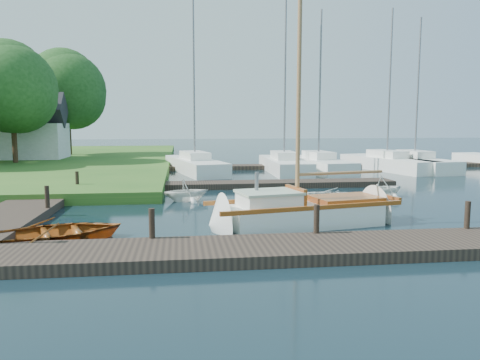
{
  "coord_description": "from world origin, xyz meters",
  "views": [
    {
      "loc": [
        -2.23,
        -17.35,
        3.35
      ],
      "look_at": [
        0.0,
        0.0,
        1.2
      ],
      "focal_mm": 35.0,
      "sensor_mm": 36.0,
      "label": 1
    }
  ],
  "objects": [
    {
      "name": "ground",
      "position": [
        0.0,
        0.0,
        0.0
      ],
      "size": [
        160.0,
        160.0,
        0.0
      ],
      "primitive_type": "plane",
      "color": "black",
      "rests_on": "ground"
    },
    {
      "name": "house_c",
      "position": [
        -14.0,
        22.0,
        2.58
      ],
      "size": [
        5.25,
        4.0,
        5.28
      ],
      "color": "silver",
      "rests_on": "shore"
    },
    {
      "name": "marina_boat_4",
      "position": [
        12.33,
        14.11,
        0.57
      ],
      "size": [
        4.11,
        8.86,
        11.13
      ],
      "rotation": [
        0.0,
        0.0,
        1.8
      ],
      "color": "white",
      "rests_on": "ground"
    },
    {
      "name": "pontoon",
      "position": [
        10.0,
        16.0,
        0.15
      ],
      "size": [
        30.0,
        1.6,
        0.3
      ],
      "primitive_type": "cube",
      "color": "#2A221C",
      "rests_on": "ground"
    },
    {
      "name": "sailboat",
      "position": [
        1.89,
        -2.61,
        0.34
      ],
      "size": [
        7.4,
        3.34,
        9.83
      ],
      "rotation": [
        0.0,
        0.0,
        0.2
      ],
      "color": "white",
      "rests_on": "ground"
    },
    {
      "name": "mooring_post_5",
      "position": [
        -7.0,
        5.0,
        0.7
      ],
      "size": [
        0.16,
        0.16,
        0.8
      ],
      "primitive_type": "cylinder",
      "color": "black",
      "rests_on": "left_dock"
    },
    {
      "name": "tender_c",
      "position": [
        4.39,
        1.7,
        0.33
      ],
      "size": [
        3.66,
        3.01,
        0.66
      ],
      "primitive_type": "imported",
      "rotation": [
        0.0,
        0.0,
        1.31
      ],
      "color": "white",
      "rests_on": "ground"
    },
    {
      "name": "marina_boat_5",
      "position": [
        14.2,
        13.7,
        0.57
      ],
      "size": [
        2.92,
        8.02,
        10.49
      ],
      "rotation": [
        0.0,
        0.0,
        1.66
      ],
      "color": "white",
      "rests_on": "ground"
    },
    {
      "name": "dinghy",
      "position": [
        -5.75,
        -3.99,
        0.39
      ],
      "size": [
        4.46,
        3.84,
        0.78
      ],
      "primitive_type": "imported",
      "rotation": [
        0.0,
        0.0,
        1.94
      ],
      "color": "brown",
      "rests_on": "ground"
    },
    {
      "name": "far_dock",
      "position": [
        2.0,
        6.5,
        0.15
      ],
      "size": [
        14.0,
        1.6,
        0.3
      ],
      "primitive_type": "cube",
      "color": "#2A221C",
      "rests_on": "ground"
    },
    {
      "name": "tree_3",
      "position": [
        -14.0,
        18.05,
        5.81
      ],
      "size": [
        6.41,
        6.38,
        8.74
      ],
      "color": "#332114",
      "rests_on": "shore"
    },
    {
      "name": "marina_boat_2",
      "position": [
        4.78,
        13.68,
        0.58
      ],
      "size": [
        2.37,
        8.4,
        11.71
      ],
      "rotation": [
        0.0,
        0.0,
        1.55
      ],
      "color": "white",
      "rests_on": "ground"
    },
    {
      "name": "mooring_post_3",
      "position": [
        6.0,
        -5.0,
        0.7
      ],
      "size": [
        0.16,
        0.16,
        0.8
      ],
      "primitive_type": "cylinder",
      "color": "black",
      "rests_on": "near_dock"
    },
    {
      "name": "marina_boat_0",
      "position": [
        -1.24,
        14.32,
        0.57
      ],
      "size": [
        4.17,
        9.2,
        11.95
      ],
      "rotation": [
        0.0,
        0.0,
        1.8
      ],
      "color": "white",
      "rests_on": "ground"
    },
    {
      "name": "tender_b",
      "position": [
        -2.0,
        2.67,
        0.53
      ],
      "size": [
        2.4,
        2.22,
        1.05
      ],
      "primitive_type": "imported",
      "rotation": [
        0.0,
        0.0,
        1.85
      ],
      "color": "white",
      "rests_on": "ground"
    },
    {
      "name": "mooring_post_4",
      "position": [
        -7.0,
        0.0,
        0.7
      ],
      "size": [
        0.16,
        0.16,
        0.8
      ],
      "primitive_type": "cylinder",
      "color": "black",
      "rests_on": "left_dock"
    },
    {
      "name": "left_dock",
      "position": [
        -8.0,
        2.0,
        0.15
      ],
      "size": [
        2.2,
        18.0,
        0.3
      ],
      "primitive_type": "cube",
      "color": "#2A221C",
      "rests_on": "ground"
    },
    {
      "name": "tree_7",
      "position": [
        -12.0,
        26.05,
        6.2
      ],
      "size": [
        6.83,
        6.83,
        9.38
      ],
      "color": "#332114",
      "rests_on": "shore"
    },
    {
      "name": "mooring_post_2",
      "position": [
        1.5,
        -5.0,
        0.7
      ],
      "size": [
        0.16,
        0.16,
        0.8
      ],
      "primitive_type": "cylinder",
      "color": "black",
      "rests_on": "near_dock"
    },
    {
      "name": "tender_d",
      "position": [
        6.79,
        2.43,
        0.55
      ],
      "size": [
        2.56,
        2.38,
        1.11
      ],
      "primitive_type": "imported",
      "rotation": [
        0.0,
        0.0,
        1.89
      ],
      "color": "white",
      "rests_on": "ground"
    },
    {
      "name": "marina_boat_3",
      "position": [
        7.16,
        13.59,
        0.57
      ],
      "size": [
        3.05,
        8.14,
        10.77
      ],
      "rotation": [
        0.0,
        0.0,
        1.68
      ],
      "color": "white",
      "rests_on": "ground"
    },
    {
      "name": "mooring_post_1",
      "position": [
        -3.0,
        -5.0,
        0.7
      ],
      "size": [
        0.16,
        0.16,
        0.8
      ],
      "primitive_type": "cylinder",
      "color": "black",
      "rests_on": "near_dock"
    },
    {
      "name": "near_dock",
      "position": [
        0.0,
        -6.0,
        0.15
      ],
      "size": [
        18.0,
        2.2,
        0.3
      ],
      "primitive_type": "cube",
      "color": "#2A221C",
      "rests_on": "ground"
    }
  ]
}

